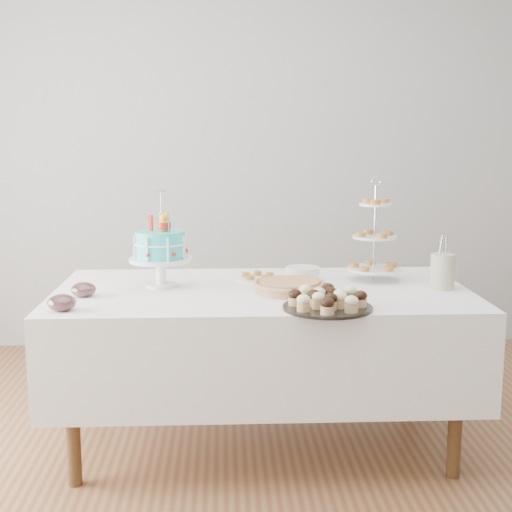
{
  "coord_description": "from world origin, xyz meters",
  "views": [
    {
      "loc": [
        -0.18,
        -2.94,
        1.49
      ],
      "look_at": [
        -0.03,
        0.3,
        0.93
      ],
      "focal_mm": 50.0,
      "sensor_mm": 36.0,
      "label": 1
    }
  ],
  "objects_px": {
    "plate_stack": "(303,274)",
    "jam_bowl_b": "(84,290)",
    "jam_bowl_a": "(62,303)",
    "birthday_cake": "(161,261)",
    "pastry_plate": "(258,277)",
    "utensil_pitcher": "(443,270)",
    "tiered_stand": "(375,238)",
    "cupcake_tray": "(328,299)",
    "table": "(262,336)",
    "pie": "(289,286)"
  },
  "relations": [
    {
      "from": "plate_stack",
      "to": "jam_bowl_b",
      "type": "height_order",
      "value": "plate_stack"
    },
    {
      "from": "jam_bowl_a",
      "to": "birthday_cake",
      "type": "bearing_deg",
      "value": 50.0
    },
    {
      "from": "jam_bowl_a",
      "to": "jam_bowl_b",
      "type": "distance_m",
      "value": 0.26
    },
    {
      "from": "pastry_plate",
      "to": "utensil_pitcher",
      "type": "bearing_deg",
      "value": -15.98
    },
    {
      "from": "tiered_stand",
      "to": "pastry_plate",
      "type": "bearing_deg",
      "value": 176.13
    },
    {
      "from": "cupcake_tray",
      "to": "jam_bowl_a",
      "type": "height_order",
      "value": "cupcake_tray"
    },
    {
      "from": "table",
      "to": "jam_bowl_b",
      "type": "relative_size",
      "value": 17.42
    },
    {
      "from": "birthday_cake",
      "to": "plate_stack",
      "type": "distance_m",
      "value": 0.7
    },
    {
      "from": "tiered_stand",
      "to": "table",
      "type": "bearing_deg",
      "value": -163.22
    },
    {
      "from": "pie",
      "to": "utensil_pitcher",
      "type": "distance_m",
      "value": 0.72
    },
    {
      "from": "pie",
      "to": "pastry_plate",
      "type": "height_order",
      "value": "pie"
    },
    {
      "from": "table",
      "to": "utensil_pitcher",
      "type": "height_order",
      "value": "utensil_pitcher"
    },
    {
      "from": "table",
      "to": "jam_bowl_b",
      "type": "height_order",
      "value": "jam_bowl_b"
    },
    {
      "from": "jam_bowl_b",
      "to": "utensil_pitcher",
      "type": "distance_m",
      "value": 1.64
    },
    {
      "from": "table",
      "to": "utensil_pitcher",
      "type": "bearing_deg",
      "value": -2.45
    },
    {
      "from": "table",
      "to": "plate_stack",
      "type": "bearing_deg",
      "value": 41.46
    },
    {
      "from": "pie",
      "to": "birthday_cake",
      "type": "bearing_deg",
      "value": 166.82
    },
    {
      "from": "pie",
      "to": "pastry_plate",
      "type": "xyz_separation_m",
      "value": [
        -0.13,
        0.29,
        -0.02
      ]
    },
    {
      "from": "birthday_cake",
      "to": "utensil_pitcher",
      "type": "bearing_deg",
      "value": 19.89
    },
    {
      "from": "table",
      "to": "plate_stack",
      "type": "xyz_separation_m",
      "value": [
        0.21,
        0.19,
        0.26
      ]
    },
    {
      "from": "tiered_stand",
      "to": "jam_bowl_b",
      "type": "relative_size",
      "value": 4.63
    },
    {
      "from": "table",
      "to": "pastry_plate",
      "type": "relative_size",
      "value": 8.97
    },
    {
      "from": "jam_bowl_a",
      "to": "jam_bowl_b",
      "type": "bearing_deg",
      "value": 81.09
    },
    {
      "from": "jam_bowl_b",
      "to": "utensil_pitcher",
      "type": "bearing_deg",
      "value": 3.09
    },
    {
      "from": "pie",
      "to": "pastry_plate",
      "type": "distance_m",
      "value": 0.31
    },
    {
      "from": "birthday_cake",
      "to": "jam_bowl_b",
      "type": "height_order",
      "value": "birthday_cake"
    },
    {
      "from": "tiered_stand",
      "to": "plate_stack",
      "type": "distance_m",
      "value": 0.39
    },
    {
      "from": "pie",
      "to": "plate_stack",
      "type": "height_order",
      "value": "plate_stack"
    },
    {
      "from": "cupcake_tray",
      "to": "jam_bowl_b",
      "type": "distance_m",
      "value": 1.09
    },
    {
      "from": "birthday_cake",
      "to": "pie",
      "type": "distance_m",
      "value": 0.62
    },
    {
      "from": "cupcake_tray",
      "to": "plate_stack",
      "type": "xyz_separation_m",
      "value": [
        -0.04,
        0.59,
        -0.01
      ]
    },
    {
      "from": "jam_bowl_b",
      "to": "plate_stack",
      "type": "bearing_deg",
      "value": 17.08
    },
    {
      "from": "birthday_cake",
      "to": "pastry_plate",
      "type": "distance_m",
      "value": 0.5
    },
    {
      "from": "jam_bowl_a",
      "to": "jam_bowl_b",
      "type": "relative_size",
      "value": 1.05
    },
    {
      "from": "table",
      "to": "pie",
      "type": "xyz_separation_m",
      "value": [
        0.12,
        -0.08,
        0.26
      ]
    },
    {
      "from": "birthday_cake",
      "to": "utensil_pitcher",
      "type": "relative_size",
      "value": 1.81
    },
    {
      "from": "birthday_cake",
      "to": "jam_bowl_a",
      "type": "distance_m",
      "value": 0.58
    },
    {
      "from": "utensil_pitcher",
      "to": "table",
      "type": "bearing_deg",
      "value": -161.93
    },
    {
      "from": "pie",
      "to": "utensil_pitcher",
      "type": "bearing_deg",
      "value": 3.4
    },
    {
      "from": "pie",
      "to": "jam_bowl_b",
      "type": "xyz_separation_m",
      "value": [
        -0.92,
        -0.05,
        0.0
      ]
    },
    {
      "from": "pie",
      "to": "pastry_plate",
      "type": "bearing_deg",
      "value": 114.53
    },
    {
      "from": "birthday_cake",
      "to": "pastry_plate",
      "type": "xyz_separation_m",
      "value": [
        0.46,
        0.15,
        -0.11
      ]
    },
    {
      "from": "plate_stack",
      "to": "jam_bowl_a",
      "type": "distance_m",
      "value": 1.19
    },
    {
      "from": "plate_stack",
      "to": "jam_bowl_a",
      "type": "height_order",
      "value": "jam_bowl_a"
    },
    {
      "from": "jam_bowl_b",
      "to": "tiered_stand",
      "type": "bearing_deg",
      "value": 12.17
    },
    {
      "from": "birthday_cake",
      "to": "jam_bowl_a",
      "type": "xyz_separation_m",
      "value": [
        -0.37,
        -0.44,
        -0.09
      ]
    },
    {
      "from": "tiered_stand",
      "to": "utensil_pitcher",
      "type": "relative_size",
      "value": 2.03
    },
    {
      "from": "pastry_plate",
      "to": "jam_bowl_a",
      "type": "height_order",
      "value": "jam_bowl_a"
    },
    {
      "from": "birthday_cake",
      "to": "tiered_stand",
      "type": "distance_m",
      "value": 1.04
    },
    {
      "from": "tiered_stand",
      "to": "pie",
      "type": "bearing_deg",
      "value": -150.59
    }
  ]
}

